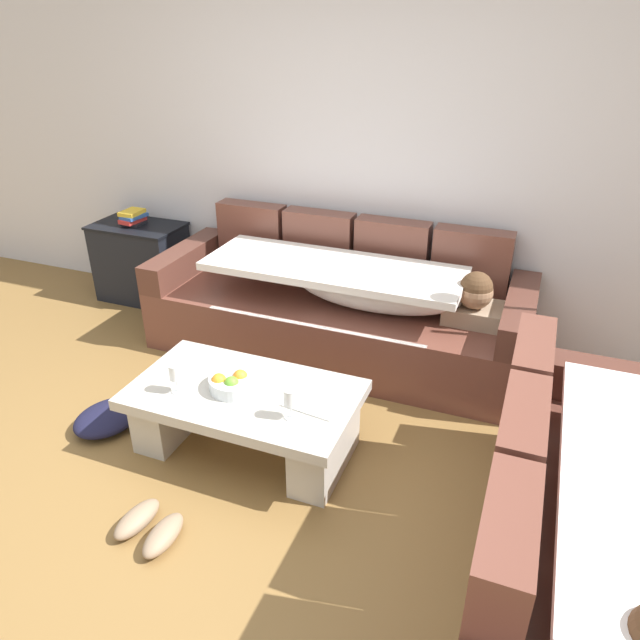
# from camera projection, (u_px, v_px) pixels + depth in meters

# --- Properties ---
(ground_plane) EXTENTS (14.00, 14.00, 0.00)m
(ground_plane) POSITION_uv_depth(u_px,v_px,m) (195.00, 496.00, 2.93)
(ground_plane) COLOR brown
(back_wall) EXTENTS (9.00, 0.10, 2.70)m
(back_wall) POSITION_uv_depth(u_px,v_px,m) (344.00, 141.00, 4.08)
(back_wall) COLOR silver
(back_wall) RESTS_ON ground_plane
(couch_along_wall) EXTENTS (2.56, 0.92, 0.88)m
(couch_along_wall) POSITION_uv_depth(u_px,v_px,m) (344.00, 309.00, 4.05)
(couch_along_wall) COLOR brown
(couch_along_wall) RESTS_ON ground_plane
(couch_near_window) EXTENTS (0.92, 1.97, 0.88)m
(couch_near_window) POSITION_uv_depth(u_px,v_px,m) (602.00, 549.00, 2.22)
(couch_near_window) COLOR brown
(couch_near_window) RESTS_ON ground_plane
(coffee_table) EXTENTS (1.20, 0.68, 0.38)m
(coffee_table) POSITION_uv_depth(u_px,v_px,m) (245.00, 412.00, 3.15)
(coffee_table) COLOR #B8B4AA
(coffee_table) RESTS_ON ground_plane
(fruit_bowl) EXTENTS (0.28, 0.28, 0.10)m
(fruit_bowl) POSITION_uv_depth(u_px,v_px,m) (234.00, 382.00, 3.08)
(fruit_bowl) COLOR silver
(fruit_bowl) RESTS_ON coffee_table
(wine_glass_near_left) EXTENTS (0.07, 0.07, 0.17)m
(wine_glass_near_left) POSITION_uv_depth(u_px,v_px,m) (176.00, 373.00, 3.02)
(wine_glass_near_left) COLOR silver
(wine_glass_near_left) RESTS_ON coffee_table
(wine_glass_near_right) EXTENTS (0.07, 0.07, 0.17)m
(wine_glass_near_right) POSITION_uv_depth(u_px,v_px,m) (290.00, 398.00, 2.82)
(wine_glass_near_right) COLOR silver
(wine_glass_near_right) RESTS_ON coffee_table
(open_magazine) EXTENTS (0.30, 0.24, 0.01)m
(open_magazine) POSITION_uv_depth(u_px,v_px,m) (315.00, 402.00, 2.98)
(open_magazine) COLOR white
(open_magazine) RESTS_ON coffee_table
(side_cabinet) EXTENTS (0.72, 0.44, 0.64)m
(side_cabinet) POSITION_uv_depth(u_px,v_px,m) (142.00, 262.00, 4.84)
(side_cabinet) COLOR black
(side_cabinet) RESTS_ON ground_plane
(book_stack_on_cabinet) EXTENTS (0.17, 0.22, 0.11)m
(book_stack_on_cabinet) POSITION_uv_depth(u_px,v_px,m) (133.00, 217.00, 4.67)
(book_stack_on_cabinet) COLOR black
(book_stack_on_cabinet) RESTS_ON side_cabinet
(pair_of_shoes) EXTENTS (0.31, 0.31, 0.09)m
(pair_of_shoes) POSITION_uv_depth(u_px,v_px,m) (150.00, 527.00, 2.69)
(pair_of_shoes) COLOR #8C7259
(pair_of_shoes) RESTS_ON ground_plane
(crumpled_garment) EXTENTS (0.41, 0.47, 0.12)m
(crumpled_garment) POSITION_uv_depth(u_px,v_px,m) (108.00, 418.00, 3.40)
(crumpled_garment) COLOR #191933
(crumpled_garment) RESTS_ON ground_plane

